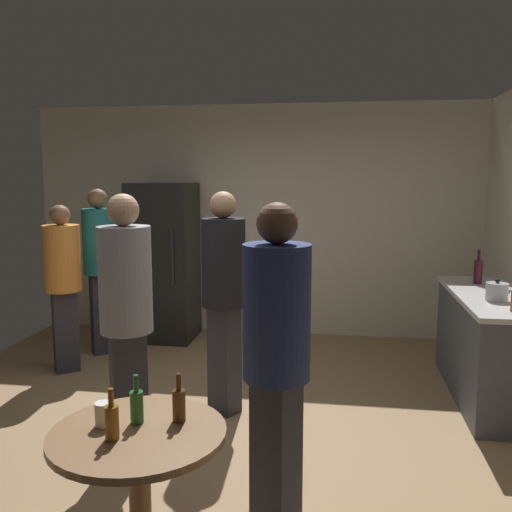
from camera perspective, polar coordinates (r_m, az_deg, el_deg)
ground_plane at (r=4.37m, az=-5.60°, el=-17.83°), size 5.20×5.20×0.10m
wall_back at (r=6.53m, az=-0.11°, el=3.68°), size 5.32×0.06×2.70m
refrigerator at (r=6.39m, az=-9.54°, el=-0.59°), size 0.70×0.68×1.80m
kitchen_counter at (r=5.08m, az=23.27°, el=-8.63°), size 0.64×1.67×0.90m
kettle at (r=4.72m, az=23.79°, el=-3.41°), size 0.24×0.17×0.18m
wine_bottle_on_counter at (r=5.39m, az=22.09°, el=-1.44°), size 0.08×0.08×0.31m
foreground_table at (r=2.69m, az=-12.10°, el=-19.31°), size 0.80×0.80×0.73m
beer_bottle_amber at (r=2.56m, az=-14.77°, el=-16.24°), size 0.06×0.06×0.23m
beer_bottle_brown at (r=2.67m, az=-8.02°, el=-14.97°), size 0.06×0.06×0.23m
beer_bottle_green at (r=2.68m, az=-12.29°, el=-14.93°), size 0.06×0.06×0.23m
plastic_cup_white at (r=2.70m, az=-15.55°, el=-15.55°), size 0.08×0.08×0.11m
person_in_navy_shirt at (r=2.78m, az=2.14°, el=-9.39°), size 0.47×0.47×1.75m
person_in_orange_shirt at (r=5.51m, az=-19.43°, el=-1.94°), size 0.48×0.48×1.61m
person_in_black_shirt at (r=4.27m, az=-3.37°, el=-3.04°), size 0.47×0.47×1.76m
person_in_gray_shirt at (r=3.66m, az=-13.35°, el=-5.12°), size 0.47×0.47×1.76m
person_in_teal_shirt at (r=5.95m, az=-15.91°, el=-0.22°), size 0.48×0.48×1.75m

